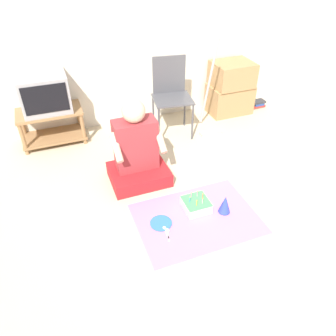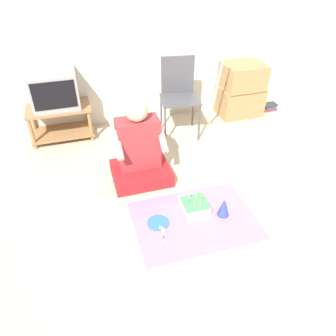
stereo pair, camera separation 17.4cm
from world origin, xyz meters
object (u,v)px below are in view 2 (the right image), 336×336
Objects in this scene: book_pile at (269,107)px; person_seated at (139,151)px; paper_plate at (158,223)px; tv at (54,90)px; party_hat_blue at (224,207)px; birthday_cake at (195,206)px; cardboard_box_stack at (241,90)px; folding_chair at (179,91)px; dust_mop at (218,108)px.

person_seated is (-2.08, -0.99, 0.27)m from book_pile.
tv is at bearing 112.55° from paper_plate.
person_seated is at bearing 127.71° from party_hat_blue.
book_pile is 2.37m from birthday_cake.
paper_plate is at bearing -133.56° from cardboard_box_stack.
cardboard_box_stack is (0.94, 0.21, -0.19)m from folding_chair.
book_pile is at bearing 20.42° from dust_mop.
party_hat_blue reaches higher than book_pile.
tv is 0.44× the size of dust_mop.
tv reaches higher than birthday_cake.
person_seated reaches higher than party_hat_blue.
birthday_cake is 0.37m from paper_plate.
folding_chair is 4.00× the size of birthday_cake.
cardboard_box_stack is 0.74× the size of person_seated.
cardboard_box_stack is at bearing 12.35° from folding_chair.
cardboard_box_stack is 3.82× the size of party_hat_blue.
paper_plate is at bearing -130.13° from dust_mop.
person_seated is (-0.67, -0.80, -0.22)m from folding_chair.
folding_chair is at bearing 50.10° from person_seated.
dust_mop is 1.76m from paper_plate.
tv is 2.25× the size of birthday_cake.
birthday_cake is (-1.26, -1.64, -0.29)m from cardboard_box_stack.
paper_plate is (0.73, -1.75, -0.61)m from tv.
cardboard_box_stack reaches higher than book_pile.
person_seated reaches higher than cardboard_box_stack.
paper_plate is (-2.08, -1.68, -0.04)m from book_pile.
cardboard_box_stack reaches higher than birthday_cake.
tv is at bearing 125.98° from party_hat_blue.
cardboard_box_stack is at bearing 46.44° from paper_plate.
dust_mop is at bearing -13.08° from tv.
paper_plate is at bearing -141.11° from book_pile.
folding_chair is at bearing 77.76° from birthday_cake.
tv is 2.30m from party_hat_blue.
dust_mop is 1.08m from book_pile.
birthday_cake is (-0.31, -1.44, -0.48)m from folding_chair.
folding_chair is 1.72m from paper_plate.
dust_mop is 1.24× the size of person_seated.
dust_mop reaches higher than book_pile.
dust_mop reaches higher than tv.
book_pile is at bearing 49.41° from party_hat_blue.
folding_chair is 5.04× the size of party_hat_blue.
book_pile is 1.05× the size of paper_plate.
party_hat_blue is at bearing -120.25° from cardboard_box_stack.
person_seated is 4.85× the size of paper_plate.
tv is 2.08m from birthday_cake.
birthday_cake is (-1.72, -1.62, 0.01)m from book_pile.
party_hat_blue is (-0.52, -1.38, -0.24)m from dust_mop.
dust_mop is 1.27m from person_seated.
birthday_cake is (1.09, -1.69, -0.56)m from tv.
tv is at bearing 178.93° from cardboard_box_stack.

